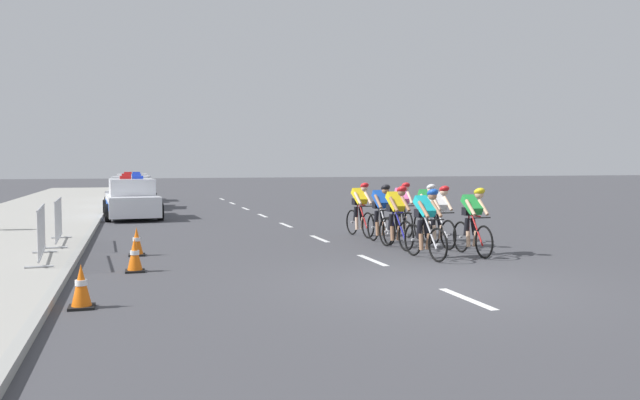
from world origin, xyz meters
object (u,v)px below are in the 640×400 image
cyclist_second (473,221)px  cyclist_fourth (439,216)px  crowd_barrier_front (41,234)px  police_car_nearest (132,200)px  traffic_cone_far (137,242)px  cyclist_sixth (427,212)px  crowd_barrier_middle (58,221)px  cyclist_lead (426,223)px  police_car_second (132,193)px  cyclist_fifth (381,213)px  traffic_cone_mid (81,287)px  police_car_third (132,189)px  cyclist_seventh (360,209)px  traffic_cone_near (135,256)px  cyclist_eighth (402,208)px

cyclist_second → cyclist_fourth: (-0.12, 1.42, 0.00)m
cyclist_fourth → crowd_barrier_front: bearing=-178.5°
police_car_nearest → traffic_cone_far: police_car_nearest is taller
cyclist_sixth → crowd_barrier_middle: bearing=171.0°
cyclist_fourth → traffic_cone_far: cyclist_fourth is taller
cyclist_second → crowd_barrier_front: 9.13m
cyclist_lead → police_car_second: police_car_second is taller
cyclist_fifth → traffic_cone_mid: (-6.85, -5.68, -0.48)m
cyclist_fourth → cyclist_fifth: size_ratio=1.00×
cyclist_fifth → cyclist_second: bearing=-66.5°
cyclist_fourth → police_car_nearest: bearing=123.8°
police_car_third → traffic_cone_mid: size_ratio=6.89×
traffic_cone_mid → cyclist_lead: bearing=23.1°
cyclist_seventh → police_car_third: (-6.19, 19.36, -0.11)m
cyclist_seventh → police_car_second: (-6.19, 13.49, -0.11)m
cyclist_lead → police_car_nearest: (-6.10, 12.38, -0.11)m
cyclist_second → police_car_third: police_car_third is taller
cyclist_lead → cyclist_fourth: same height
police_car_nearest → police_car_third: (-0.00, 11.31, 0.00)m
cyclist_second → police_car_third: bearing=107.3°
cyclist_lead → cyclist_seventh: same height
traffic_cone_near → traffic_cone_mid: (-0.73, -2.94, 0.00)m
crowd_barrier_middle → traffic_cone_mid: bearing=-81.6°
cyclist_fifth → traffic_cone_near: 6.72m
cyclist_eighth → police_car_third: (-7.40, 19.53, -0.11)m
traffic_cone_mid → cyclist_eighth: bearing=41.2°
police_car_nearest → police_car_third: same height
cyclist_fourth → cyclist_eighth: size_ratio=1.00×
traffic_cone_mid → police_car_second: bearing=88.2°
cyclist_fourth → traffic_cone_mid: (-7.87, -4.48, -0.48)m
cyclist_lead → crowd_barrier_front: bearing=170.1°
cyclist_seventh → police_car_nearest: bearing=127.5°
police_car_second → police_car_third: size_ratio=1.03×
police_car_second → traffic_cone_far: size_ratio=7.11×
cyclist_lead → traffic_cone_mid: bearing=-156.9°
cyclist_sixth → crowd_barrier_front: (-9.17, -1.36, -0.14)m
crowd_barrier_front → police_car_second: bearing=84.1°
cyclist_seventh → police_car_third: police_car_third is taller
cyclist_fourth → cyclist_fifth: bearing=130.4°
crowd_barrier_front → traffic_cone_far: (1.84, 0.89, -0.34)m
police_car_third → crowd_barrier_front: police_car_third is taller
cyclist_sixth → police_car_second: (-7.46, 15.10, -0.11)m
cyclist_lead → crowd_barrier_middle: bearing=151.8°
crowd_barrier_middle → cyclist_seventh: bearing=1.2°
cyclist_seventh → police_car_nearest: size_ratio=0.38×
cyclist_fourth → cyclist_fifth: same height
cyclist_second → cyclist_lead: bearing=-172.0°
cyclist_sixth → police_car_second: police_car_second is taller
cyclist_lead → cyclist_eighth: bearing=72.8°
police_car_nearest → traffic_cone_mid: bearing=-92.4°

